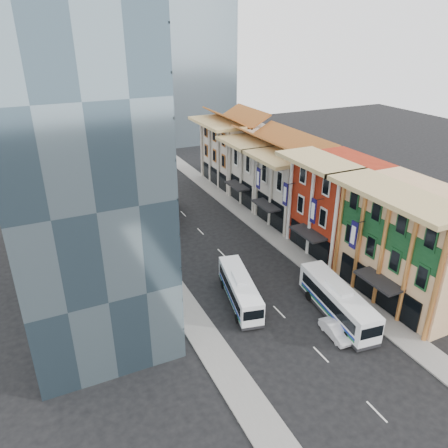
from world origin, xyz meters
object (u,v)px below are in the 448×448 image
office_tower (70,163)px  bus_left_far (167,207)px  bus_right (337,301)px  sedan_right (335,331)px  shophouse_tan (413,245)px  bus_left_near (240,289)px

office_tower → bus_left_far: size_ratio=2.60×
office_tower → bus_right: 29.09m
bus_right → sedan_right: bearing=-123.0°
shophouse_tan → bus_left_far: shophouse_tan is taller
shophouse_tan → sedan_right: bearing=-167.3°
bus_right → shophouse_tan: bearing=6.9°
bus_left_near → bus_right: (7.69, -6.31, 0.19)m
bus_left_far → sedan_right: bearing=-59.7°
office_tower → bus_left_near: office_tower is taller
bus_left_near → bus_left_far: size_ratio=0.87×
office_tower → bus_left_far: office_tower is taller
bus_right → sedan_right: bus_right is taller
office_tower → bus_left_far: 25.28m
shophouse_tan → bus_left_far: 34.92m
shophouse_tan → bus_right: bearing=-180.0°
bus_left_far → shophouse_tan: bearing=-40.2°
shophouse_tan → office_tower: office_tower is taller
office_tower → sedan_right: bearing=-40.0°
sedan_right → shophouse_tan: bearing=17.1°
bus_left_far → sedan_right: 33.34m
bus_left_far → bus_right: (7.66, -30.31, -0.05)m
shophouse_tan → sedan_right: (-11.31, -2.54, -5.36)m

